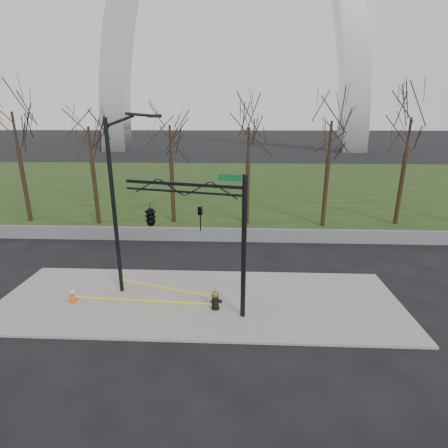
{
  "coord_description": "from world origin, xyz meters",
  "views": [
    {
      "loc": [
        1.74,
        -13.59,
        7.92
      ],
      "look_at": [
        1.05,
        2.0,
        3.08
      ],
      "focal_mm": 27.13,
      "sensor_mm": 36.0,
      "label": 1
    }
  ],
  "objects_px": {
    "traffic_cone": "(72,294)",
    "street_light": "(118,196)",
    "fire_hydrant": "(216,300)",
    "traffic_signal_mast": "(167,216)"
  },
  "relations": [
    {
      "from": "fire_hydrant",
      "to": "traffic_cone",
      "type": "height_order",
      "value": "fire_hydrant"
    },
    {
      "from": "traffic_cone",
      "to": "street_light",
      "type": "height_order",
      "value": "street_light"
    },
    {
      "from": "street_light",
      "to": "traffic_signal_mast",
      "type": "bearing_deg",
      "value": -41.55
    },
    {
      "from": "fire_hydrant",
      "to": "street_light",
      "type": "height_order",
      "value": "street_light"
    },
    {
      "from": "traffic_signal_mast",
      "to": "fire_hydrant",
      "type": "bearing_deg",
      "value": 5.37
    },
    {
      "from": "traffic_cone",
      "to": "traffic_signal_mast",
      "type": "distance_m",
      "value": 5.82
    },
    {
      "from": "street_light",
      "to": "fire_hydrant",
      "type": "bearing_deg",
      "value": -34.42
    },
    {
      "from": "street_light",
      "to": "traffic_signal_mast",
      "type": "height_order",
      "value": "street_light"
    },
    {
      "from": "traffic_signal_mast",
      "to": "street_light",
      "type": "bearing_deg",
      "value": 168.77
    },
    {
      "from": "traffic_cone",
      "to": "fire_hydrant",
      "type": "bearing_deg",
      "value": -3.28
    }
  ]
}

